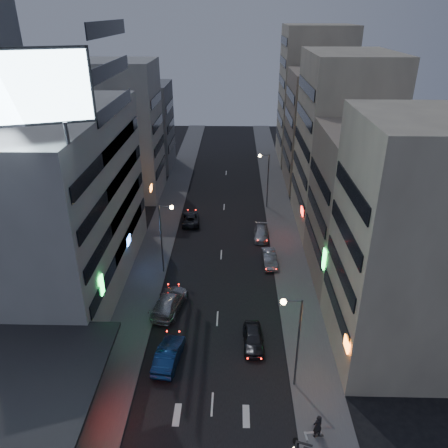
{
  "coord_description": "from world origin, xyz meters",
  "views": [
    {
      "loc": [
        1.45,
        -19.08,
        26.32
      ],
      "look_at": [
        0.47,
        20.48,
        6.81
      ],
      "focal_mm": 35.0,
      "sensor_mm": 36.0,
      "label": 1
    }
  ],
  "objects_px": {
    "road_car_blue": "(169,355)",
    "scooter_black_b": "(314,440)",
    "parked_car_right_near": "(253,338)",
    "person": "(318,426)",
    "scooter_silver_b": "(322,425)",
    "road_car_silver": "(169,302)",
    "parked_car_left": "(190,218)",
    "parked_car_right_far": "(261,233)",
    "parked_car_right_mid": "(270,258)"
  },
  "relations": [
    {
      "from": "road_car_blue",
      "to": "scooter_black_b",
      "type": "xyz_separation_m",
      "value": [
        10.74,
        -7.51,
        -0.16
      ]
    },
    {
      "from": "parked_car_right_near",
      "to": "person",
      "type": "relative_size",
      "value": 2.25
    },
    {
      "from": "person",
      "to": "scooter_black_b",
      "type": "xyz_separation_m",
      "value": [
        -0.31,
        -0.7,
        -0.43
      ]
    },
    {
      "from": "road_car_blue",
      "to": "scooter_black_b",
      "type": "bearing_deg",
      "value": 152.37
    },
    {
      "from": "person",
      "to": "scooter_silver_b",
      "type": "height_order",
      "value": "person"
    },
    {
      "from": "road_car_silver",
      "to": "person",
      "type": "height_order",
      "value": "person"
    },
    {
      "from": "person",
      "to": "parked_car_left",
      "type": "bearing_deg",
      "value": -93.66
    },
    {
      "from": "parked_car_right_near",
      "to": "parked_car_right_far",
      "type": "distance_m",
      "value": 20.0
    },
    {
      "from": "person",
      "to": "parked_car_right_far",
      "type": "bearing_deg",
      "value": -108.69
    },
    {
      "from": "parked_car_right_near",
      "to": "scooter_silver_b",
      "type": "xyz_separation_m",
      "value": [
        4.43,
        -8.6,
        -0.05
      ]
    },
    {
      "from": "parked_car_left",
      "to": "road_car_silver",
      "type": "relative_size",
      "value": 0.84
    },
    {
      "from": "road_car_silver",
      "to": "scooter_black_b",
      "type": "distance_m",
      "value": 18.71
    },
    {
      "from": "scooter_silver_b",
      "to": "parked_car_right_far",
      "type": "bearing_deg",
      "value": -1.76
    },
    {
      "from": "parked_car_right_mid",
      "to": "parked_car_right_far",
      "type": "bearing_deg",
      "value": 93.03
    },
    {
      "from": "parked_car_right_near",
      "to": "parked_car_left",
      "type": "height_order",
      "value": "parked_car_right_near"
    },
    {
      "from": "parked_car_right_mid",
      "to": "parked_car_left",
      "type": "height_order",
      "value": "parked_car_right_mid"
    },
    {
      "from": "parked_car_right_mid",
      "to": "parked_car_right_far",
      "type": "distance_m",
      "value": 6.36
    },
    {
      "from": "person",
      "to": "road_car_silver",
      "type": "bearing_deg",
      "value": -72.55
    },
    {
      "from": "road_car_silver",
      "to": "scooter_black_b",
      "type": "height_order",
      "value": "road_car_silver"
    },
    {
      "from": "road_car_blue",
      "to": "scooter_silver_b",
      "type": "relative_size",
      "value": 2.67
    },
    {
      "from": "road_car_silver",
      "to": "scooter_silver_b",
      "type": "height_order",
      "value": "road_car_silver"
    },
    {
      "from": "parked_car_right_near",
      "to": "parked_car_right_mid",
      "type": "relative_size",
      "value": 1.0
    },
    {
      "from": "parked_car_right_far",
      "to": "scooter_black_b",
      "type": "height_order",
      "value": "parked_car_right_far"
    },
    {
      "from": "person",
      "to": "scooter_silver_b",
      "type": "relative_size",
      "value": 1.04
    },
    {
      "from": "parked_car_left",
      "to": "road_car_blue",
      "type": "xyz_separation_m",
      "value": [
        0.71,
        -26.33,
        0.12
      ]
    },
    {
      "from": "road_car_blue",
      "to": "person",
      "type": "height_order",
      "value": "person"
    },
    {
      "from": "parked_car_left",
      "to": "road_car_silver",
      "type": "bearing_deg",
      "value": 82.75
    },
    {
      "from": "road_car_blue",
      "to": "road_car_silver",
      "type": "height_order",
      "value": "road_car_silver"
    },
    {
      "from": "parked_car_left",
      "to": "scooter_silver_b",
      "type": "height_order",
      "value": "parked_car_left"
    },
    {
      "from": "scooter_silver_b",
      "to": "road_car_blue",
      "type": "bearing_deg",
      "value": 53.79
    },
    {
      "from": "parked_car_right_far",
      "to": "road_car_blue",
      "type": "relative_size",
      "value": 0.9
    },
    {
      "from": "parked_car_right_mid",
      "to": "scooter_black_b",
      "type": "height_order",
      "value": "parked_car_right_mid"
    },
    {
      "from": "person",
      "to": "scooter_black_b",
      "type": "distance_m",
      "value": 0.88
    },
    {
      "from": "parked_car_left",
      "to": "person",
      "type": "bearing_deg",
      "value": 102.9
    },
    {
      "from": "person",
      "to": "parked_car_right_mid",
      "type": "bearing_deg",
      "value": -108.99
    },
    {
      "from": "parked_car_right_near",
      "to": "parked_car_right_mid",
      "type": "xyz_separation_m",
      "value": [
        2.35,
        13.6,
        -0.02
      ]
    },
    {
      "from": "scooter_silver_b",
      "to": "parked_car_right_near",
      "type": "bearing_deg",
      "value": 20.09
    },
    {
      "from": "road_car_silver",
      "to": "road_car_blue",
      "type": "bearing_deg",
      "value": 108.44
    },
    {
      "from": "parked_car_right_mid",
      "to": "road_car_blue",
      "type": "height_order",
      "value": "road_car_blue"
    },
    {
      "from": "road_car_silver",
      "to": "scooter_silver_b",
      "type": "relative_size",
      "value": 3.22
    },
    {
      "from": "parked_car_right_far",
      "to": "road_car_silver",
      "type": "height_order",
      "value": "road_car_silver"
    },
    {
      "from": "parked_car_right_mid",
      "to": "scooter_silver_b",
      "type": "bearing_deg",
      "value": -87.21
    },
    {
      "from": "person",
      "to": "scooter_silver_b",
      "type": "bearing_deg",
      "value": -156.71
    },
    {
      "from": "parked_car_right_mid",
      "to": "person",
      "type": "relative_size",
      "value": 2.25
    },
    {
      "from": "person",
      "to": "road_car_blue",
      "type": "bearing_deg",
      "value": -54.84
    },
    {
      "from": "parked_car_right_mid",
      "to": "parked_car_right_far",
      "type": "relative_size",
      "value": 0.98
    },
    {
      "from": "road_car_silver",
      "to": "person",
      "type": "relative_size",
      "value": 3.1
    },
    {
      "from": "road_car_blue",
      "to": "person",
      "type": "xyz_separation_m",
      "value": [
        11.05,
        -6.81,
        0.27
      ]
    },
    {
      "from": "road_car_blue",
      "to": "person",
      "type": "bearing_deg",
      "value": 155.71
    },
    {
      "from": "parked_car_right_near",
      "to": "scooter_black_b",
      "type": "relative_size",
      "value": 2.5
    }
  ]
}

